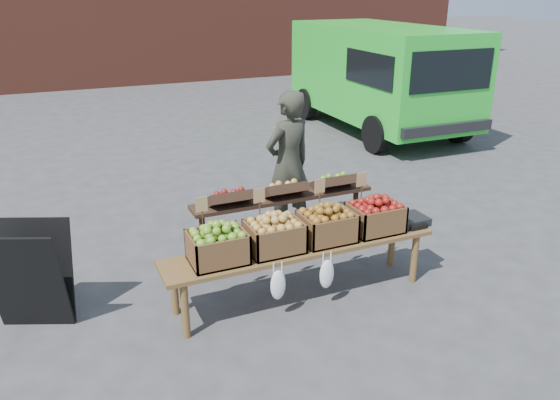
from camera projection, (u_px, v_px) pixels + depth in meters
name	position (u px, v px, depth m)	size (l,w,h in m)	color
ground	(327.00, 293.00, 5.47)	(80.00, 80.00, 0.00)	#444446
delivery_van	(379.00, 79.00, 11.28)	(2.17, 4.74, 2.12)	green
vendor	(288.00, 165.00, 6.50)	(0.65, 0.43, 1.78)	#2F3126
chalkboard_sign	(32.00, 276.00, 4.81)	(0.65, 0.36, 0.98)	black
back_table	(283.00, 220.00, 5.89)	(2.10, 0.44, 1.04)	#301E15
display_bench	(301.00, 271.00, 5.31)	(2.70, 0.56, 0.57)	brown
crate_golden_apples	(218.00, 247.00, 4.85)	(0.50, 0.40, 0.28)	#48791B
crate_russet_pears	(274.00, 237.00, 5.05)	(0.50, 0.40, 0.28)	gold
crate_red_apples	(327.00, 227.00, 5.26)	(0.50, 0.40, 0.28)	olive
crate_green_apples	(375.00, 218.00, 5.46)	(0.50, 0.40, 0.28)	#800006
weighing_scale	(410.00, 220.00, 5.66)	(0.34, 0.30, 0.08)	black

